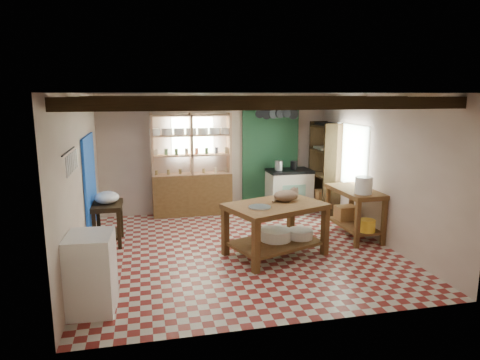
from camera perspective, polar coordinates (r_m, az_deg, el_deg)
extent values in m
cube|color=maroon|center=(7.37, 0.11, -9.25)|extent=(5.00, 5.00, 0.02)
cube|color=#454549|center=(6.90, 0.11, 11.49)|extent=(5.00, 5.00, 0.02)
cube|color=beige|center=(9.44, -3.28, 3.52)|extent=(5.00, 0.04, 2.60)
cube|color=beige|center=(4.68, 6.97, -4.67)|extent=(5.00, 0.04, 2.60)
cube|color=beige|center=(6.92, -20.53, -0.07)|extent=(0.04, 5.00, 2.60)
cube|color=beige|center=(7.95, 17.97, 1.50)|extent=(0.04, 5.00, 2.60)
cube|color=black|center=(6.90, 0.11, 10.49)|extent=(5.00, 3.80, 0.15)
cube|color=blue|center=(7.83, -19.36, -0.23)|extent=(0.04, 1.40, 1.60)
cube|color=#1B4429|center=(9.70, 4.07, 3.43)|extent=(1.30, 0.04, 2.30)
cube|color=#B0C6AF|center=(9.31, -6.34, 5.84)|extent=(0.90, 0.02, 0.80)
cube|color=#B0C6AF|center=(8.79, 14.60, 3.25)|extent=(0.02, 1.30, 1.20)
cube|color=black|center=(5.66, -21.82, 2.37)|extent=(0.06, 0.90, 0.28)
cube|color=black|center=(9.22, 4.91, 8.80)|extent=(0.86, 0.12, 0.36)
cube|color=tan|center=(9.21, -6.44, 2.01)|extent=(1.70, 0.34, 2.20)
cube|color=black|center=(9.48, 11.20, 1.52)|extent=(0.40, 0.86, 2.00)
cube|color=brown|center=(7.01, 4.72, -6.59)|extent=(1.77, 1.47, 0.86)
cube|color=silver|center=(9.65, 6.55, -1.37)|extent=(0.97, 0.66, 0.94)
cube|color=black|center=(7.85, -17.14, -5.57)|extent=(0.50, 0.73, 0.73)
cube|color=white|center=(5.56, -19.22, -11.59)|extent=(0.57, 0.67, 0.96)
cube|color=brown|center=(8.14, 14.98, -4.26)|extent=(0.66, 1.27, 0.89)
ellipsoid|color=#9A7659|center=(7.06, 6.15, -2.10)|extent=(0.51, 0.48, 0.19)
cylinder|color=#B9B8C1|center=(6.65, 2.64, -3.62)|extent=(0.45, 0.45, 0.02)
cylinder|color=white|center=(7.11, 4.78, -7.29)|extent=(0.65, 0.65, 0.18)
cylinder|color=white|center=(7.25, 8.03, -7.13)|extent=(0.53, 0.53, 0.15)
cylinder|color=#B9B8C1|center=(9.46, 5.20, 1.95)|extent=(0.18, 0.18, 0.21)
cylinder|color=black|center=(9.58, 7.18, 1.97)|extent=(0.15, 0.15, 0.19)
ellipsoid|color=white|center=(7.73, -17.34, -2.24)|extent=(0.42, 0.42, 0.21)
cylinder|color=white|center=(7.68, 16.15, -0.67)|extent=(0.31, 0.31, 0.30)
cube|color=#A37442|center=(8.41, 13.95, -4.26)|extent=(0.38, 0.31, 0.26)
cylinder|color=yellow|center=(7.80, 16.56, -5.84)|extent=(0.30, 0.30, 0.21)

